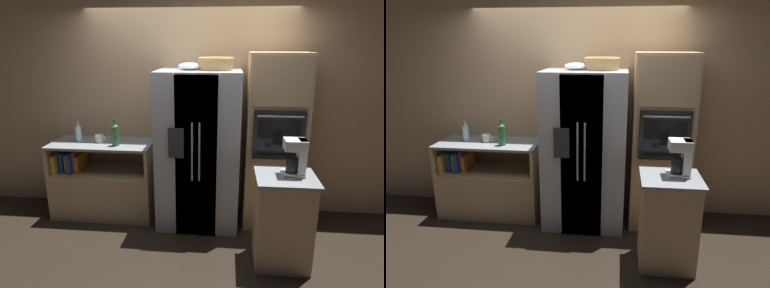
% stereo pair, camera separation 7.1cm
% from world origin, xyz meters
% --- Properties ---
extents(ground_plane, '(20.00, 20.00, 0.00)m').
position_xyz_m(ground_plane, '(0.00, 0.00, 0.00)').
color(ground_plane, black).
extents(wall_back, '(12.00, 0.06, 2.80)m').
position_xyz_m(wall_back, '(0.00, 0.44, 1.40)').
color(wall_back, tan).
rests_on(wall_back, ground_plane).
extents(counter_left, '(1.24, 0.60, 0.94)m').
position_xyz_m(counter_left, '(-1.07, 0.11, 0.35)').
color(counter_left, tan).
rests_on(counter_left, ground_plane).
extents(refrigerator, '(0.93, 0.78, 1.82)m').
position_xyz_m(refrigerator, '(0.14, 0.03, 0.91)').
color(refrigerator, silver).
rests_on(refrigerator, ground_plane).
extents(wall_oven, '(0.66, 0.65, 2.01)m').
position_xyz_m(wall_oven, '(1.01, 0.11, 1.01)').
color(wall_oven, tan).
rests_on(wall_oven, ground_plane).
extents(island_counter, '(0.56, 0.51, 0.91)m').
position_xyz_m(island_counter, '(1.02, -0.73, 0.46)').
color(island_counter, tan).
rests_on(island_counter, ground_plane).
extents(wicker_basket, '(0.39, 0.39, 0.14)m').
position_xyz_m(wicker_basket, '(0.32, 0.06, 1.89)').
color(wicker_basket, tan).
rests_on(wicker_basket, refrigerator).
extents(fruit_bowl, '(0.26, 0.26, 0.08)m').
position_xyz_m(fruit_bowl, '(0.04, 0.05, 1.86)').
color(fruit_bowl, white).
rests_on(fruit_bowl, refrigerator).
extents(bottle_tall, '(0.09, 0.09, 0.32)m').
position_xyz_m(bottle_tall, '(-0.84, -0.00, 1.08)').
color(bottle_tall, '#33723F').
rests_on(bottle_tall, counter_left).
extents(bottle_short, '(0.08, 0.08, 0.25)m').
position_xyz_m(bottle_short, '(-1.35, 0.13, 1.05)').
color(bottle_short, silver).
rests_on(bottle_short, counter_left).
extents(bottle_wide, '(0.08, 0.08, 0.24)m').
position_xyz_m(bottle_wide, '(-0.88, 0.13, 1.05)').
color(bottle_wide, maroon).
rests_on(bottle_wide, counter_left).
extents(mug, '(0.14, 0.10, 0.10)m').
position_xyz_m(mug, '(-1.08, 0.11, 0.99)').
color(mug, silver).
rests_on(mug, counter_left).
extents(coffee_maker, '(0.20, 0.19, 0.34)m').
position_xyz_m(coffee_maker, '(1.11, -0.68, 1.10)').
color(coffee_maker, white).
rests_on(coffee_maker, island_counter).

